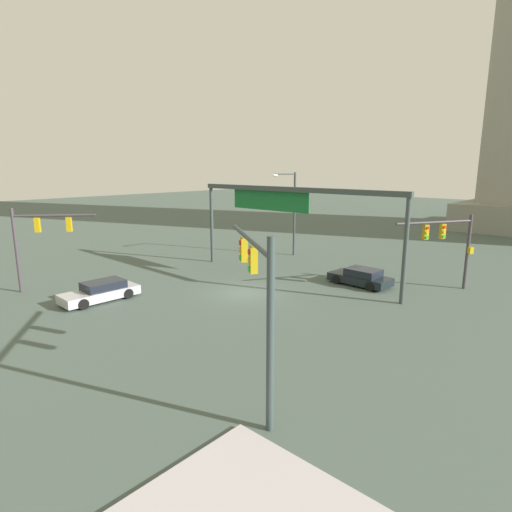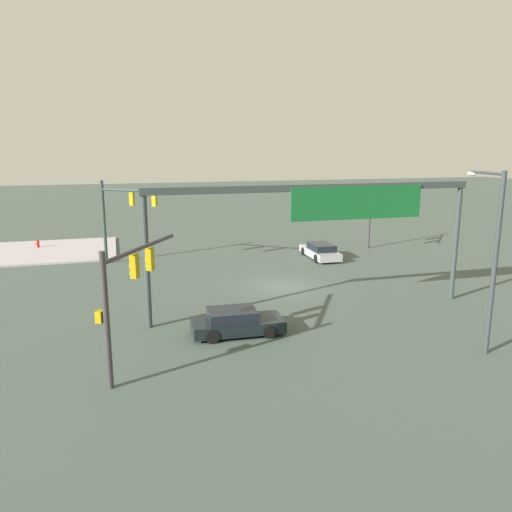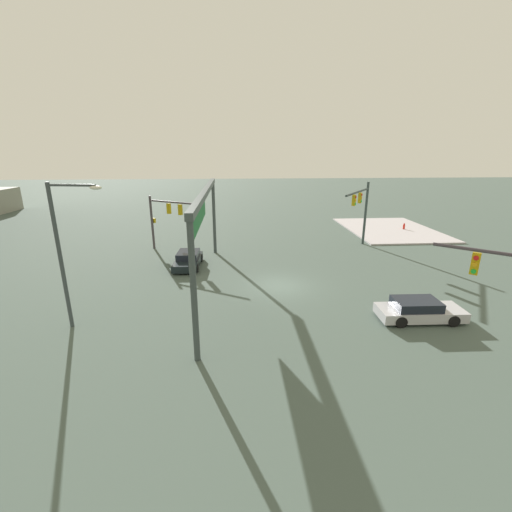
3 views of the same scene
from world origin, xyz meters
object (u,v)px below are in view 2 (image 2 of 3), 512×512
Objects in this scene: traffic_signal_near_corner at (127,284)px; traffic_signal_opposite_side at (367,205)px; sedan_car_waiting_far at (236,322)px; fire_hydrant_on_curb at (38,244)px; sedan_car_approaching at (320,251)px; traffic_signal_cross_street at (123,208)px; streetlamp_curved_arm at (492,248)px.

traffic_signal_opposite_side reaches higher than traffic_signal_near_corner.
sedan_car_waiting_far reaches higher than fire_hydrant_on_curb.
traffic_signal_near_corner is 7.17× the size of fire_hydrant_on_curb.
sedan_car_waiting_far is (10.22, 14.01, -0.00)m from sedan_car_approaching.
traffic_signal_opposite_side reaches higher than sedan_car_approaching.
traffic_signal_cross_street reaches higher than sedan_car_waiting_far.
traffic_signal_near_corner reaches higher than fire_hydrant_on_curb.
sedan_car_approaching is at bearing -11.44° from traffic_signal_near_corner.
streetlamp_curved_arm is at bearing -23.32° from sedan_car_waiting_far.
sedan_car_waiting_far is (14.98, 15.64, -3.28)m from traffic_signal_opposite_side.
traffic_signal_opposite_side is 6.01m from sedan_car_approaching.
traffic_signal_cross_street is at bearing 84.30° from sedan_car_approaching.
sedan_car_approaching is at bearing -31.12° from traffic_signal_opposite_side.
traffic_signal_near_corner is 6.29m from sedan_car_waiting_far.
sedan_car_waiting_far is at bearing 145.27° from sedan_car_approaching.
traffic_signal_cross_street is 15.35m from sedan_car_approaching.
traffic_signal_near_corner is 18.50m from traffic_signal_cross_street.
traffic_signal_near_corner is at bearing -7.41° from traffic_signal_opposite_side.
fire_hydrant_on_curb is at bearing 45.98° from streetlamp_curved_arm.
fire_hydrant_on_curb is (21.52, -28.71, -4.04)m from streetlamp_curved_arm.
traffic_signal_opposite_side is 28.18m from fire_hydrant_on_curb.
streetlamp_curved_arm reaches higher than traffic_signal_cross_street.
traffic_signal_cross_street is 1.32× the size of sedan_car_approaching.
sedan_car_approaching is at bearing 7.83° from streetlamp_curved_arm.
traffic_signal_cross_street reaches higher than traffic_signal_opposite_side.
traffic_signal_near_corner is 26.99m from traffic_signal_opposite_side.
fire_hydrant_on_curb is (26.70, -8.36, -3.37)m from traffic_signal_opposite_side.
streetlamp_curved_arm is at bearing -67.29° from traffic_signal_near_corner.
sedan_car_approaching is (-0.43, -18.73, -3.95)m from streetlamp_curved_arm.
streetlamp_curved_arm is 19.14m from sedan_car_approaching.
fire_hydrant_on_curb is at bearing -67.41° from traffic_signal_opposite_side.
traffic_signal_near_corner is at bearing 91.07° from streetlamp_curved_arm.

